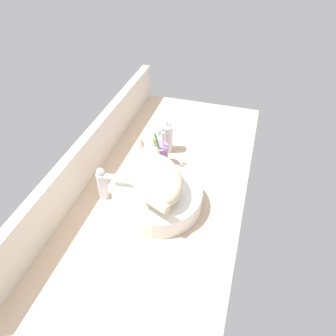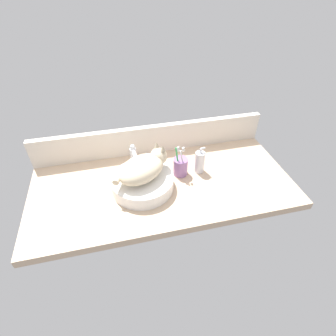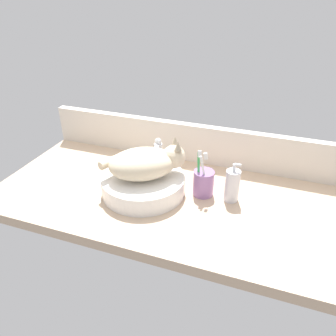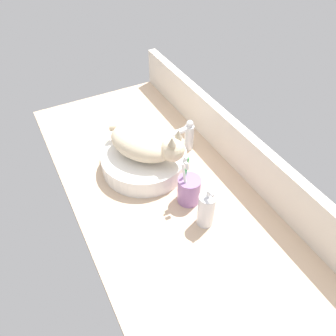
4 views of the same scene
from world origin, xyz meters
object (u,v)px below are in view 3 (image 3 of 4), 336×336
at_px(cat, 146,163).
at_px(toothbrush_cup, 203,182).
at_px(faucet, 158,153).
at_px(soap_dispenser, 232,185).
at_px(sink_basin, 143,184).

height_order(cat, toothbrush_cup, cat).
relative_size(cat, faucet, 2.22).
bearing_deg(faucet, soap_dispenser, -20.76).
xyz_separation_m(faucet, toothbrush_cup, (0.23, -0.13, -0.02)).
distance_m(sink_basin, soap_dispenser, 0.33).
xyz_separation_m(cat, faucet, (-0.03, 0.18, -0.05)).
bearing_deg(soap_dispenser, sink_basin, -169.13).
bearing_deg(soap_dispenser, faucet, 159.24).
distance_m(cat, toothbrush_cup, 0.23).
xyz_separation_m(sink_basin, faucet, (-0.02, 0.19, 0.04)).
relative_size(sink_basin, soap_dispenser, 2.02).
bearing_deg(sink_basin, cat, 36.15).
height_order(cat, faucet, cat).
xyz_separation_m(sink_basin, soap_dispenser, (0.33, 0.06, 0.03)).
xyz_separation_m(sink_basin, toothbrush_cup, (0.22, 0.06, 0.02)).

